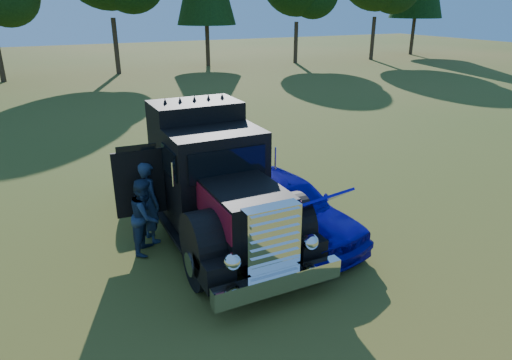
% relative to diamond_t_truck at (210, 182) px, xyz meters
% --- Properties ---
extents(ground, '(120.00, 120.00, 0.00)m').
position_rel_diamond_t_truck_xyz_m(ground, '(-1.09, -1.98, -1.28)').
color(ground, '#314E17').
rests_on(ground, ground).
extents(diamond_t_truck, '(3.38, 7.16, 3.00)m').
position_rel_diamond_t_truck_xyz_m(diamond_t_truck, '(0.00, 0.00, 0.00)').
color(diamond_t_truck, black).
rests_on(diamond_t_truck, ground).
extents(hotrod_coupe, '(2.54, 4.71, 1.89)m').
position_rel_diamond_t_truck_xyz_m(hotrod_coupe, '(1.41, -0.94, -0.51)').
color(hotrod_coupe, '#07349A').
rests_on(hotrod_coupe, ground).
extents(spectator_near, '(0.60, 0.78, 1.93)m').
position_rel_diamond_t_truck_xyz_m(spectator_near, '(-1.39, 0.22, -0.32)').
color(spectator_near, '#1D2745').
rests_on(spectator_near, ground).
extents(spectator_far, '(0.96, 1.03, 1.69)m').
position_rel_diamond_t_truck_xyz_m(spectator_far, '(-1.59, -0.23, -0.43)').
color(spectator_far, '#1A233E').
rests_on(spectator_far, ground).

